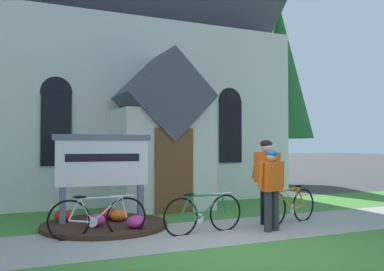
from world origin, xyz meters
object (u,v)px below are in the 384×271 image
church_sign (103,164)px  cyclist_in_yellow_jersey (272,184)px  bicycle_yellow (98,217)px  bicycle_red (203,213)px  cyclist_in_red_jersey (266,174)px  bicycle_green (290,206)px  roadside_conifer (280,72)px

church_sign → cyclist_in_yellow_jersey: church_sign is taller
cyclist_in_yellow_jersey → bicycle_yellow: bearing=166.8°
church_sign → cyclist_in_yellow_jersey: bearing=-33.4°
bicycle_yellow → bicycle_red: bicycle_yellow is taller
church_sign → cyclist_in_red_jersey: bearing=-22.5°
bicycle_yellow → cyclist_in_yellow_jersey: (3.21, -0.75, 0.53)m
church_sign → bicycle_red: (1.60, -1.51, -0.90)m
church_sign → bicycle_green: (3.72, -1.35, -0.90)m
bicycle_red → cyclist_in_yellow_jersey: 1.44m
bicycle_green → bicycle_red: 2.13m
bicycle_green → cyclist_in_yellow_jersey: size_ratio=1.05×
bicycle_red → roadside_conifer: 12.07m
bicycle_yellow → church_sign: bearing=74.1°
church_sign → bicycle_green: bearing=-19.9°
church_sign → roadside_conifer: bearing=35.6°
church_sign → bicycle_green: size_ratio=1.21×
cyclist_in_red_jersey → cyclist_in_yellow_jersey: cyclist_in_red_jersey is taller
church_sign → cyclist_in_red_jersey: church_sign is taller
bicycle_red → roadside_conifer: roadside_conifer is taller
roadside_conifer → bicycle_red: bearing=-133.3°
bicycle_green → cyclist_in_yellow_jersey: bearing=-146.9°
church_sign → cyclist_in_yellow_jersey: size_ratio=1.28×
bicycle_green → cyclist_in_red_jersey: size_ratio=0.93×
cyclist_in_yellow_jersey → bicycle_red: bearing=163.1°
cyclist_in_yellow_jersey → roadside_conifer: size_ratio=0.20×
bicycle_green → bicycle_yellow: bicycle_green is taller
bicycle_yellow → cyclist_in_red_jersey: size_ratio=0.98×
cyclist_in_red_jersey → roadside_conifer: (6.09, 7.93, 3.91)m
bicycle_yellow → cyclist_in_red_jersey: 3.55m
roadside_conifer → bicycle_green: bearing=-124.7°
bicycle_red → cyclist_in_red_jersey: cyclist_in_red_jersey is taller
bicycle_yellow → cyclist_in_red_jersey: (3.48, -0.17, 0.68)m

